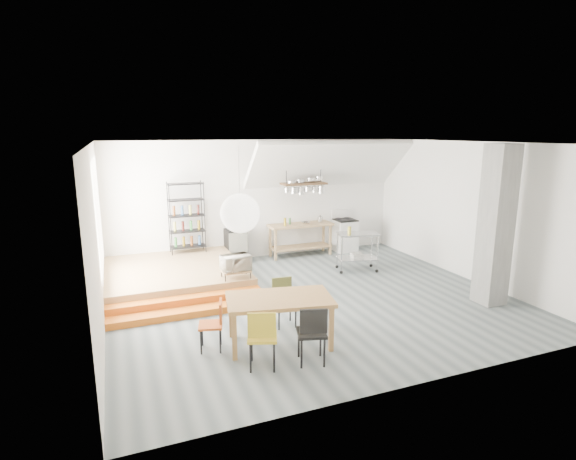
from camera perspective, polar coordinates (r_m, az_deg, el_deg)
name	(u,v)px	position (r m, az deg, el deg)	size (l,w,h in m)	color
floor	(311,299)	(9.49, 2.94, -8.70)	(8.00, 8.00, 0.00)	#505B5D
wall_back	(258,200)	(12.26, -3.77, 3.87)	(8.00, 0.04, 3.20)	silver
wall_left	(97,241)	(8.26, -23.11, -1.32)	(0.04, 7.00, 3.20)	silver
wall_right	(468,211)	(11.28, 21.88, 2.25)	(0.04, 7.00, 3.20)	silver
ceiling	(313,143)	(8.86, 3.17, 10.99)	(8.00, 7.00, 0.02)	white
slope_ceiling	(328,164)	(12.28, 5.15, 8.33)	(4.40, 1.80, 0.15)	white
window_pane	(99,215)	(9.69, -22.92, 1.82)	(0.02, 2.50, 2.20)	white
platform	(175,275)	(10.62, -14.12, -5.61)	(3.00, 3.00, 0.40)	#A07E50
step_lower	(190,312)	(8.85, -12.35, -10.14)	(3.00, 0.35, 0.13)	#C65E17
step_upper	(187,302)	(9.14, -12.74, -8.95)	(3.00, 0.35, 0.27)	#C65E17
concrete_column	(496,226)	(9.75, 24.87, 0.51)	(0.50, 0.50, 3.20)	slate
kitchen_counter	(300,234)	(12.50, 1.59, -0.49)	(1.80, 0.60, 0.91)	#A07E50
stove	(345,235)	(13.14, 7.21, -0.59)	(0.60, 0.60, 1.18)	white
pot_rack	(305,186)	(12.07, 2.18, 5.56)	(1.20, 0.50, 1.43)	#442D1B
wire_shelving	(187,216)	(11.57, -12.76, 1.70)	(0.88, 0.38, 1.80)	black
microwave_shelf	(236,271)	(9.54, -6.63, -5.19)	(0.60, 0.40, 0.16)	#A07E50
paper_lantern	(240,213)	(6.86, -6.11, 2.12)	(0.60, 0.60, 0.60)	white
dining_table	(279,302)	(7.34, -1.10, -9.19)	(1.84, 1.25, 0.80)	olive
chair_mustard	(262,334)	(6.66, -3.30, -13.06)	(0.54, 0.54, 0.93)	#A88F1C
chair_black	(312,330)	(6.78, 3.10, -12.58)	(0.52, 0.52, 0.93)	black
chair_olive	(284,297)	(8.14, -0.58, -8.53)	(0.41, 0.41, 0.85)	brown
chair_red	(215,321)	(7.34, -9.30, -11.32)	(0.45, 0.45, 0.81)	#C4501C
rolling_cart	(357,246)	(11.28, 8.79, -2.07)	(1.07, 0.77, 0.96)	silver
mini_fridge	(236,246)	(12.00, -6.65, -2.01)	(0.52, 0.52, 0.89)	black
microwave	(236,263)	(9.48, -6.66, -4.15)	(0.58, 0.40, 0.32)	beige
bowl	(306,223)	(12.44, 2.27, 0.92)	(0.24, 0.24, 0.06)	silver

